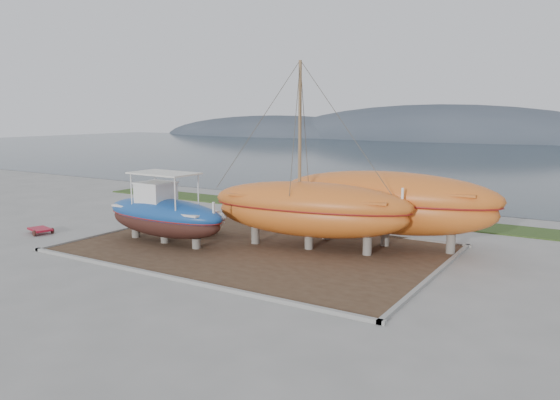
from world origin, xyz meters
The scene contains 11 objects.
ground centered at (0.00, 0.00, 0.00)m, with size 140.00×140.00×0.00m, color gray.
dirt_patch centered at (0.00, 4.00, 0.03)m, with size 18.00×12.00×0.06m, color #422D1E.
curb_frame centered at (0.00, 4.00, 0.07)m, with size 18.60×12.60×0.15m, color gray, non-canonical shape.
grass_strip centered at (0.00, 15.50, 0.04)m, with size 44.00×3.00×0.08m, color #284219.
sea centered at (0.00, 70.00, 0.00)m, with size 260.00×100.00×0.04m, color black, non-canonical shape.
mountain_ridge centered at (0.00, 125.00, 0.00)m, with size 200.00×36.00×20.00m, color #333D49, non-canonical shape.
blue_caique centered at (-4.77, 2.42, 1.93)m, with size 7.77×2.43×3.74m, color #174793, non-canonical shape.
white_dinghy centered at (-5.23, 5.29, 0.74)m, with size 4.53×1.70×1.36m, color white, non-canonical shape.
orange_sailboat centered at (2.38, 5.28, 4.73)m, with size 10.41×3.07×9.33m, color #CF621F, non-canonical shape.
orange_bare_hull centered at (5.41, 7.95, 1.94)m, with size 11.47×3.44×3.76m, color #CF621F, non-canonical shape.
red_trailer centered at (-12.59, 0.44, 0.16)m, with size 2.22×1.11×0.31m, color #A91327, non-canonical shape.
Camera 1 is at (15.30, -18.35, 6.89)m, focal length 35.00 mm.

